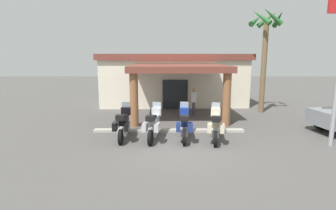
{
  "coord_description": "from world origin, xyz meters",
  "views": [
    {
      "loc": [
        -0.51,
        -10.47,
        3.71
      ],
      "look_at": [
        -0.56,
        3.17,
        1.2
      ],
      "focal_mm": 28.1,
      "sensor_mm": 36.0,
      "label": 1
    }
  ],
  "objects_px": {
    "motorcycle_silver": "(155,125)",
    "motorcycle_cream": "(217,126)",
    "palm_tree_near_portico": "(267,40)",
    "pedestrian": "(195,100)",
    "motel_building": "(174,78)",
    "motorcycle_black": "(124,124)",
    "motorcycle_blue": "(185,125)"
  },
  "relations": [
    {
      "from": "motel_building",
      "to": "motorcycle_silver",
      "type": "relative_size",
      "value": 5.38
    },
    {
      "from": "pedestrian",
      "to": "motorcycle_blue",
      "type": "bearing_deg",
      "value": 75.06
    },
    {
      "from": "motorcycle_silver",
      "to": "pedestrian",
      "type": "relative_size",
      "value": 1.24
    },
    {
      "from": "motorcycle_cream",
      "to": "palm_tree_near_portico",
      "type": "bearing_deg",
      "value": -24.94
    },
    {
      "from": "motorcycle_silver",
      "to": "motorcycle_blue",
      "type": "height_order",
      "value": "same"
    },
    {
      "from": "palm_tree_near_portico",
      "to": "motel_building",
      "type": "bearing_deg",
      "value": 145.75
    },
    {
      "from": "motel_building",
      "to": "motorcycle_blue",
      "type": "height_order",
      "value": "motel_building"
    },
    {
      "from": "motorcycle_cream",
      "to": "motorcycle_black",
      "type": "bearing_deg",
      "value": 95.4
    },
    {
      "from": "motel_building",
      "to": "motorcycle_silver",
      "type": "xyz_separation_m",
      "value": [
        -1.06,
        -10.08,
        -1.31
      ]
    },
    {
      "from": "motorcycle_black",
      "to": "motorcycle_silver",
      "type": "relative_size",
      "value": 1.0
    },
    {
      "from": "motel_building",
      "to": "pedestrian",
      "type": "distance_m",
      "value": 5.28
    },
    {
      "from": "motorcycle_silver",
      "to": "palm_tree_near_portico",
      "type": "distance_m",
      "value": 10.09
    },
    {
      "from": "pedestrian",
      "to": "palm_tree_near_portico",
      "type": "xyz_separation_m",
      "value": [
        4.69,
        1.02,
        3.74
      ]
    },
    {
      "from": "motel_building",
      "to": "pedestrian",
      "type": "bearing_deg",
      "value": -78.37
    },
    {
      "from": "palm_tree_near_portico",
      "to": "motorcycle_cream",
      "type": "bearing_deg",
      "value": -124.15
    },
    {
      "from": "motel_building",
      "to": "motorcycle_black",
      "type": "height_order",
      "value": "motel_building"
    },
    {
      "from": "motorcycle_blue",
      "to": "motorcycle_cream",
      "type": "relative_size",
      "value": 1.0
    },
    {
      "from": "motel_building",
      "to": "palm_tree_near_portico",
      "type": "xyz_separation_m",
      "value": [
        5.91,
        -4.02,
        2.76
      ]
    },
    {
      "from": "motorcycle_black",
      "to": "motorcycle_silver",
      "type": "xyz_separation_m",
      "value": [
        1.38,
        -0.13,
        0.0
      ]
    },
    {
      "from": "motorcycle_blue",
      "to": "motorcycle_cream",
      "type": "distance_m",
      "value": 1.39
    },
    {
      "from": "motorcycle_cream",
      "to": "pedestrian",
      "type": "distance_m",
      "value": 5.22
    },
    {
      "from": "pedestrian",
      "to": "palm_tree_near_portico",
      "type": "height_order",
      "value": "palm_tree_near_portico"
    },
    {
      "from": "motorcycle_silver",
      "to": "motorcycle_black",
      "type": "bearing_deg",
      "value": 92.38
    },
    {
      "from": "motorcycle_silver",
      "to": "motel_building",
      "type": "bearing_deg",
      "value": 1.6
    },
    {
      "from": "motorcycle_cream",
      "to": "pedestrian",
      "type": "bearing_deg",
      "value": 14.43
    },
    {
      "from": "motel_building",
      "to": "pedestrian",
      "type": "relative_size",
      "value": 6.67
    },
    {
      "from": "motorcycle_blue",
      "to": "pedestrian",
      "type": "xyz_separation_m",
      "value": [
        0.9,
        5.02,
        0.34
      ]
    },
    {
      "from": "palm_tree_near_portico",
      "to": "motorcycle_blue",
      "type": "bearing_deg",
      "value": -132.76
    },
    {
      "from": "motorcycle_silver",
      "to": "motorcycle_cream",
      "type": "distance_m",
      "value": 2.76
    },
    {
      "from": "palm_tree_near_portico",
      "to": "pedestrian",
      "type": "bearing_deg",
      "value": -167.66
    },
    {
      "from": "motorcycle_cream",
      "to": "motel_building",
      "type": "bearing_deg",
      "value": 18.61
    },
    {
      "from": "motel_building",
      "to": "motorcycle_cream",
      "type": "height_order",
      "value": "motel_building"
    }
  ]
}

